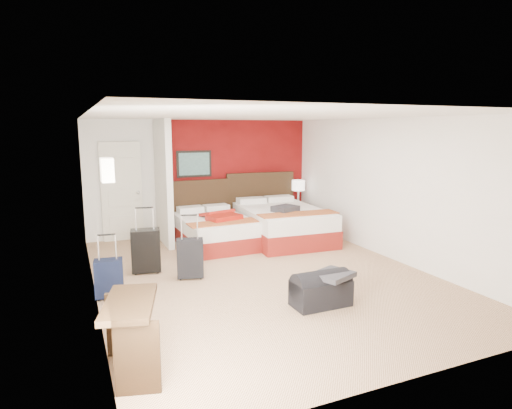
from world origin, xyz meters
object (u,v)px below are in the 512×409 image
bed_left (214,231)px  nightstand (298,215)px  bed_right (283,224)px  desk (131,337)px  duffel_bag (321,291)px  red_suitcase_open (221,215)px  suitcase_charcoal (190,260)px  suitcase_black (146,252)px  table_lamp (298,192)px  suitcase_navy (109,280)px

bed_left → nightstand: 2.43m
bed_right → desk: size_ratio=2.53×
duffel_bag → desk: bearing=-165.1°
red_suitcase_open → suitcase_charcoal: red_suitcase_open is taller
red_suitcase_open → duffel_bag: bearing=-100.5°
suitcase_charcoal → duffel_bag: size_ratio=0.78×
suitcase_black → desk: size_ratio=0.78×
bed_left → duffel_bag: (0.34, -3.47, -0.09)m
table_lamp → nightstand: bearing=0.0°
suitcase_charcoal → suitcase_navy: 1.29m
suitcase_charcoal → duffel_bag: 2.17m
bed_left → table_lamp: size_ratio=3.43×
bed_left → nightstand: nightstand is taller
table_lamp → suitcase_charcoal: bearing=-142.7°
bed_right → nightstand: bed_right is taller
bed_right → red_suitcase_open: size_ratio=2.59×
suitcase_charcoal → desk: bearing=-101.9°
suitcase_black → nightstand: bearing=36.4°
suitcase_navy → duffel_bag: size_ratio=0.68×
bed_right → suitcase_black: size_ratio=3.25×
red_suitcase_open → suitcase_navy: (-2.30, -1.99, -0.36)m
bed_right → red_suitcase_open: (-1.35, 0.07, 0.28)m
bed_left → nightstand: size_ratio=3.25×
nightstand → duffel_bag: size_ratio=0.76×
bed_right → duffel_bag: size_ratio=2.92×
bed_right → duffel_bag: bed_right is taller
table_lamp → suitcase_black: table_lamp is taller
bed_left → desk: (-2.17, -4.15, 0.09)m
suitcase_black → suitcase_charcoal: bearing=-33.9°
bed_left → nightstand: bearing=16.5°
duffel_bag → desk: 2.61m
suitcase_black → suitcase_navy: 1.12m
red_suitcase_open → bed_right: bearing=-17.4°
red_suitcase_open → desk: bearing=-133.9°
bed_left → red_suitcase_open: red_suitcase_open is taller
suitcase_black → suitcase_charcoal: 0.81m
bed_left → desk: size_ratio=2.13×
desk → table_lamp: bearing=62.6°
suitcase_charcoal → bed_right: bearing=47.9°
suitcase_black → duffel_bag: (1.88, -2.28, -0.15)m
nightstand → suitcase_charcoal: size_ratio=0.97×
red_suitcase_open → nightstand: size_ratio=1.49×
suitcase_charcoal → suitcase_navy: suitcase_charcoal is taller
table_lamp → duffel_bag: size_ratio=0.72×
suitcase_navy → red_suitcase_open: bearing=48.3°
suitcase_black → suitcase_navy: suitcase_black is taller
suitcase_black → duffel_bag: suitcase_black is taller
nightstand → suitcase_charcoal: suitcase_charcoal is taller
desk → suitcase_navy: bearing=105.8°
bed_left → suitcase_charcoal: 1.99m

